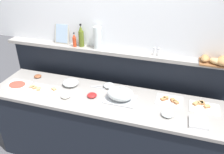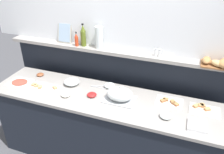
% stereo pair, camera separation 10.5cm
% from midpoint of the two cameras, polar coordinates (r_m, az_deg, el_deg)
% --- Properties ---
extents(ground_plane, '(12.00, 12.00, 0.00)m').
position_cam_midpoint_polar(ground_plane, '(3.58, 0.59, -12.27)').
color(ground_plane, '#4C4C51').
extents(buffet_counter, '(2.61, 0.65, 0.93)m').
position_cam_midpoint_polar(buffet_counter, '(2.84, -2.93, -12.84)').
color(buffet_counter, black).
rests_on(buffet_counter, ground_plane).
extents(back_ledge_unit, '(2.88, 0.22, 1.32)m').
position_cam_midpoint_polar(back_ledge_unit, '(3.08, 0.13, -3.75)').
color(back_ledge_unit, black).
rests_on(back_ledge_unit, ground_plane).
extents(sandwich_platter_rear, '(0.36, 0.20, 0.04)m').
position_cam_midpoint_polar(sandwich_platter_rear, '(2.81, -17.75, -2.92)').
color(sandwich_platter_rear, white).
rests_on(sandwich_platter_rear, buffet_counter).
extents(sandwich_platter_side, '(0.30, 0.20, 0.04)m').
position_cam_midpoint_polar(sandwich_platter_side, '(2.56, 20.51, -6.91)').
color(sandwich_platter_side, white).
rests_on(sandwich_platter_side, buffet_counter).
extents(sandwich_platter_front, '(0.28, 0.21, 0.04)m').
position_cam_midpoint_polar(sandwich_platter_front, '(2.55, 12.80, -5.65)').
color(sandwich_platter_front, silver).
rests_on(sandwich_platter_front, buffet_counter).
extents(cold_cuts_platter, '(0.26, 0.24, 0.02)m').
position_cam_midpoint_polar(cold_cuts_platter, '(3.01, -23.25, -1.79)').
color(cold_cuts_platter, white).
rests_on(cold_cuts_platter, buffet_counter).
extents(serving_cloche, '(0.34, 0.24, 0.17)m').
position_cam_midpoint_polar(serving_cloche, '(2.48, 0.83, -4.24)').
color(serving_cloche, '#B7BABF').
rests_on(serving_cloche, buffet_counter).
extents(glass_bowl_large, '(0.13, 0.13, 0.05)m').
position_cam_midpoint_polar(glass_bowl_large, '(2.72, -1.86, -2.15)').
color(glass_bowl_large, silver).
rests_on(glass_bowl_large, buffet_counter).
extents(glass_bowl_medium, '(0.12, 0.12, 0.05)m').
position_cam_midpoint_polar(glass_bowl_medium, '(2.34, 12.23, -8.94)').
color(glass_bowl_medium, silver).
rests_on(glass_bowl_medium, buffet_counter).
extents(glass_bowl_small, '(0.19, 0.19, 0.08)m').
position_cam_midpoint_polar(glass_bowl_small, '(2.81, -11.20, -1.43)').
color(glass_bowl_small, silver).
rests_on(glass_bowl_small, buffet_counter).
extents(condiment_bowl_red, '(0.11, 0.11, 0.04)m').
position_cam_midpoint_polar(condiment_bowl_red, '(2.57, -6.14, -4.50)').
color(condiment_bowl_red, red).
rests_on(condiment_bowl_red, buffet_counter).
extents(condiment_bowl_teal, '(0.09, 0.09, 0.03)m').
position_cam_midpoint_polar(condiment_bowl_teal, '(3.10, -18.77, 0.17)').
color(condiment_bowl_teal, brown).
rests_on(condiment_bowl_teal, buffet_counter).
extents(condiment_bowl_cream, '(0.10, 0.10, 0.04)m').
position_cam_midpoint_polar(condiment_bowl_cream, '(2.61, -12.50, -4.57)').
color(condiment_bowl_cream, silver).
rests_on(condiment_bowl_cream, buffet_counter).
extents(serving_tongs, '(0.19, 0.08, 0.01)m').
position_cam_midpoint_polar(serving_tongs, '(2.74, -4.60, -2.44)').
color(serving_tongs, '#B7BABF').
rests_on(serving_tongs, buffet_counter).
extents(napkin_stack, '(0.18, 0.18, 0.03)m').
position_cam_midpoint_polar(napkin_stack, '(2.32, 19.34, -10.58)').
color(napkin_stack, white).
rests_on(napkin_stack, buffet_counter).
extents(hot_sauce_bottle, '(0.04, 0.04, 0.18)m').
position_cam_midpoint_polar(hot_sauce_bottle, '(2.86, -10.31, 8.83)').
color(hot_sauce_bottle, red).
rests_on(hot_sauce_bottle, back_ledge_unit).
extents(olive_oil_bottle, '(0.06, 0.06, 0.28)m').
position_cam_midpoint_polar(olive_oil_bottle, '(2.84, -8.68, 9.83)').
color(olive_oil_bottle, '#56661E').
rests_on(olive_oil_bottle, back_ledge_unit).
extents(salt_shaker, '(0.03, 0.03, 0.09)m').
position_cam_midpoint_polar(salt_shaker, '(2.62, 9.30, 6.20)').
color(salt_shaker, white).
rests_on(salt_shaker, back_ledge_unit).
extents(pepper_shaker, '(0.03, 0.03, 0.09)m').
position_cam_midpoint_polar(pepper_shaker, '(2.61, 10.26, 6.07)').
color(pepper_shaker, white).
rests_on(pepper_shaker, back_ledge_unit).
extents(bread_basket, '(0.40, 0.30, 0.08)m').
position_cam_midpoint_polar(bread_basket, '(2.61, 24.31, 3.65)').
color(bread_basket, brown).
rests_on(bread_basket, back_ledge_unit).
extents(framed_picture, '(0.19, 0.07, 0.25)m').
position_cam_midpoint_polar(framed_picture, '(2.99, -13.25, 10.38)').
color(framed_picture, '#B2AD9E').
rests_on(framed_picture, back_ledge_unit).
extents(water_carafe, '(0.09, 0.09, 0.26)m').
position_cam_midpoint_polar(water_carafe, '(2.75, -4.73, 9.59)').
color(water_carafe, silver).
rests_on(water_carafe, back_ledge_unit).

